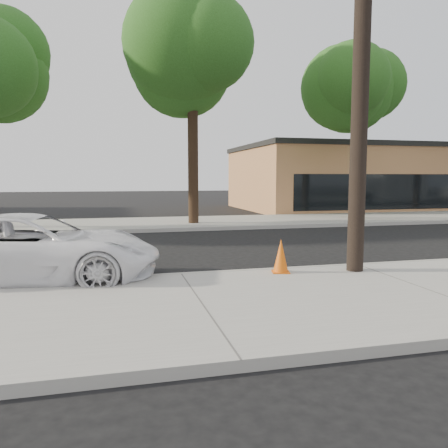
# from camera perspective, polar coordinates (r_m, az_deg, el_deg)

# --- Properties ---
(ground) EXTENTS (120.00, 120.00, 0.00)m
(ground) POSITION_cam_1_polar(r_m,az_deg,el_deg) (11.09, -7.20, -4.88)
(ground) COLOR black
(ground) RESTS_ON ground
(near_sidewalk) EXTENTS (90.00, 4.40, 0.15)m
(near_sidewalk) POSITION_cam_1_polar(r_m,az_deg,el_deg) (6.94, -2.92, -10.87)
(near_sidewalk) COLOR gray
(near_sidewalk) RESTS_ON ground
(far_sidewalk) EXTENTS (90.00, 5.00, 0.15)m
(far_sidewalk) POSITION_cam_1_polar(r_m,az_deg,el_deg) (19.46, -10.17, 0.00)
(far_sidewalk) COLOR gray
(far_sidewalk) RESTS_ON ground
(curb_near) EXTENTS (90.00, 0.12, 0.16)m
(curb_near) POSITION_cam_1_polar(r_m,az_deg,el_deg) (9.04, -5.62, -6.89)
(curb_near) COLOR #9E9B93
(curb_near) RESTS_ON ground
(building_main) EXTENTS (18.00, 10.00, 4.00)m
(building_main) POSITION_cam_1_polar(r_m,az_deg,el_deg) (31.89, 18.90, 5.56)
(building_main) COLOR #B7764C
(building_main) RESTS_ON ground
(utility_pole) EXTENTS (1.40, 0.34, 9.00)m
(utility_pole) POSITION_cam_1_polar(r_m,az_deg,el_deg) (9.81, 17.55, 21.17)
(utility_pole) COLOR black
(utility_pole) RESTS_ON near_sidewalk
(tree_c) EXTENTS (4.96, 4.80, 9.55)m
(tree_c) POSITION_cam_1_polar(r_m,az_deg,el_deg) (19.39, -3.40, 20.42)
(tree_c) COLOR black
(tree_c) RESTS_ON far_sidewalk
(tree_d) EXTENTS (4.50, 4.35, 8.75)m
(tree_d) POSITION_cam_1_polar(r_m,az_deg,el_deg) (22.40, 17.89, 16.76)
(tree_d) COLOR black
(tree_d) RESTS_ON far_sidewalk
(police_cruiser) EXTENTS (5.23, 2.89, 1.39)m
(police_cruiser) POSITION_cam_1_polar(r_m,az_deg,el_deg) (9.50, -23.67, -2.93)
(police_cruiser) COLOR white
(police_cruiser) RESTS_ON ground
(traffic_cone) EXTENTS (0.43, 0.43, 0.69)m
(traffic_cone) POSITION_cam_1_polar(r_m,az_deg,el_deg) (9.08, 7.43, -4.20)
(traffic_cone) COLOR #DD5B0B
(traffic_cone) RESTS_ON near_sidewalk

